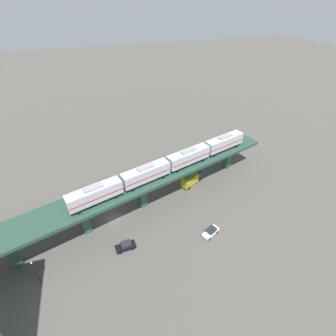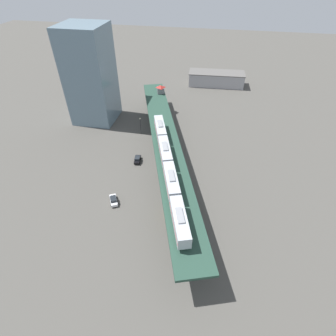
{
  "view_description": "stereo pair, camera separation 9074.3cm",
  "coord_description": "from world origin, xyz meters",
  "px_view_note": "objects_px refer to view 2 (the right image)",
  "views": [
    {
      "loc": [
        -46.4,
        -0.82,
        48.45
      ],
      "look_at": [
        3.58,
        -15.08,
        10.07
      ],
      "focal_mm": 28.0,
      "sensor_mm": 36.0,
      "label": 1
    },
    {
      "loc": [
        13.85,
        -68.32,
        55.29
      ],
      "look_at": [
        3.58,
        -15.08,
        10.07
      ],
      "focal_mm": 28.0,
      "sensor_mm": 36.0,
      "label": 2
    }
  ],
  "objects_px": {
    "signal_hut": "(161,89)",
    "warehouse_building": "(216,79)",
    "delivery_truck": "(177,213)",
    "street_car_white": "(113,200)",
    "office_tower": "(90,76)",
    "subway_train": "(168,165)",
    "street_lamp": "(141,125)",
    "street_car_black": "(137,159)"
  },
  "relations": [
    {
      "from": "signal_hut",
      "to": "warehouse_building",
      "type": "relative_size",
      "value": 0.14
    },
    {
      "from": "signal_hut",
      "to": "delivery_truck",
      "type": "xyz_separation_m",
      "value": [
        16.72,
        -58.12,
        -8.61
      ]
    },
    {
      "from": "street_car_white",
      "to": "office_tower",
      "type": "relative_size",
      "value": 0.13
    },
    {
      "from": "street_car_white",
      "to": "office_tower",
      "type": "bearing_deg",
      "value": 117.35
    },
    {
      "from": "subway_train",
      "to": "delivery_truck",
      "type": "bearing_deg",
      "value": -64.06
    },
    {
      "from": "warehouse_building",
      "to": "office_tower",
      "type": "bearing_deg",
      "value": -136.25
    },
    {
      "from": "delivery_truck",
      "to": "street_lamp",
      "type": "bearing_deg",
      "value": 118.01
    },
    {
      "from": "street_car_black",
      "to": "office_tower",
      "type": "distance_m",
      "value": 39.77
    },
    {
      "from": "street_lamp",
      "to": "office_tower",
      "type": "distance_m",
      "value": 27.02
    },
    {
      "from": "signal_hut",
      "to": "office_tower",
      "type": "relative_size",
      "value": 0.11
    },
    {
      "from": "street_car_white",
      "to": "warehouse_building",
      "type": "relative_size",
      "value": 0.16
    },
    {
      "from": "signal_hut",
      "to": "street_car_black",
      "type": "relative_size",
      "value": 0.89
    },
    {
      "from": "street_car_black",
      "to": "warehouse_building",
      "type": "bearing_deg",
      "value": 72.45
    },
    {
      "from": "street_lamp",
      "to": "warehouse_building",
      "type": "height_order",
      "value": "street_lamp"
    },
    {
      "from": "warehouse_building",
      "to": "delivery_truck",
      "type": "bearing_deg",
      "value": -93.42
    },
    {
      "from": "street_car_black",
      "to": "delivery_truck",
      "type": "xyz_separation_m",
      "value": [
        17.01,
        -21.4,
        0.82
      ]
    },
    {
      "from": "delivery_truck",
      "to": "warehouse_building",
      "type": "distance_m",
      "value": 92.89
    },
    {
      "from": "delivery_truck",
      "to": "street_lamp",
      "type": "height_order",
      "value": "street_lamp"
    },
    {
      "from": "warehouse_building",
      "to": "office_tower",
      "type": "relative_size",
      "value": 0.81
    },
    {
      "from": "delivery_truck",
      "to": "warehouse_building",
      "type": "relative_size",
      "value": 0.25
    },
    {
      "from": "signal_hut",
      "to": "office_tower",
      "type": "xyz_separation_m",
      "value": [
        -25.19,
        -10.82,
        7.63
      ]
    },
    {
      "from": "subway_train",
      "to": "warehouse_building",
      "type": "distance_m",
      "value": 85.51
    },
    {
      "from": "signal_hut",
      "to": "delivery_truck",
      "type": "distance_m",
      "value": 61.08
    },
    {
      "from": "signal_hut",
      "to": "street_car_white",
      "type": "height_order",
      "value": "signal_hut"
    },
    {
      "from": "street_car_white",
      "to": "warehouse_building",
      "type": "xyz_separation_m",
      "value": [
        24.02,
        90.7,
        2.47
      ]
    },
    {
      "from": "street_car_black",
      "to": "delivery_truck",
      "type": "distance_m",
      "value": 27.35
    },
    {
      "from": "office_tower",
      "to": "street_lamp",
      "type": "bearing_deg",
      "value": -22.36
    },
    {
      "from": "street_car_white",
      "to": "warehouse_building",
      "type": "bearing_deg",
      "value": 75.17
    },
    {
      "from": "signal_hut",
      "to": "office_tower",
      "type": "distance_m",
      "value": 28.45
    },
    {
      "from": "subway_train",
      "to": "delivery_truck",
      "type": "distance_m",
      "value": 12.97
    },
    {
      "from": "office_tower",
      "to": "street_car_black",
      "type": "bearing_deg",
      "value": -46.13
    },
    {
      "from": "office_tower",
      "to": "subway_train",
      "type": "bearing_deg",
      "value": -45.92
    },
    {
      "from": "street_car_black",
      "to": "signal_hut",
      "type": "bearing_deg",
      "value": 89.55
    },
    {
      "from": "subway_train",
      "to": "office_tower",
      "type": "distance_m",
      "value": 55.02
    },
    {
      "from": "warehouse_building",
      "to": "office_tower",
      "type": "distance_m",
      "value": 67.27
    },
    {
      "from": "office_tower",
      "to": "delivery_truck",
      "type": "bearing_deg",
      "value": -48.46
    },
    {
      "from": "street_car_black",
      "to": "street_lamp",
      "type": "bearing_deg",
      "value": 101.46
    },
    {
      "from": "street_car_white",
      "to": "street_car_black",
      "type": "bearing_deg",
      "value": 85.66
    },
    {
      "from": "subway_train",
      "to": "street_lamp",
      "type": "xyz_separation_m",
      "value": [
        -16.54,
        30.4,
        -7.01
      ]
    },
    {
      "from": "signal_hut",
      "to": "warehouse_building",
      "type": "height_order",
      "value": "signal_hut"
    },
    {
      "from": "street_car_black",
      "to": "warehouse_building",
      "type": "xyz_separation_m",
      "value": [
        22.55,
        71.31,
        2.47
      ]
    },
    {
      "from": "subway_train",
      "to": "warehouse_building",
      "type": "bearing_deg",
      "value": 83.62
    }
  ]
}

